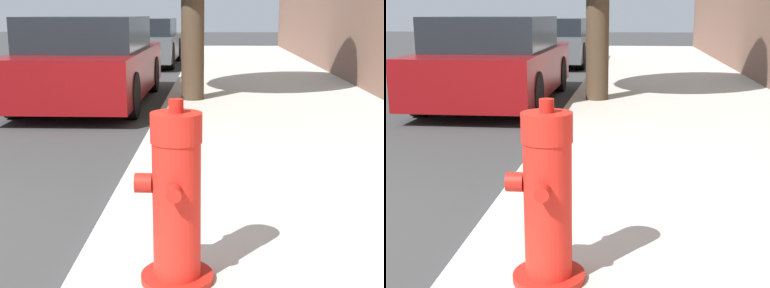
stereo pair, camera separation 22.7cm
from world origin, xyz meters
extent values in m
cube|color=beige|center=(3.47, 0.00, 0.06)|extent=(3.43, 40.00, 0.12)
cylinder|color=red|center=(2.33, -0.30, 0.14)|extent=(0.37, 0.37, 0.04)
cylinder|color=red|center=(2.33, -0.30, 0.50)|extent=(0.24, 0.24, 0.69)
cylinder|color=red|center=(2.33, -0.30, 0.92)|extent=(0.25, 0.25, 0.14)
cylinder|color=red|center=(2.33, -0.30, 1.03)|extent=(0.07, 0.07, 0.07)
cylinder|color=red|center=(2.33, -0.46, 0.64)|extent=(0.07, 0.07, 0.07)
cylinder|color=red|center=(2.33, -0.15, 0.64)|extent=(0.07, 0.07, 0.07)
cylinder|color=red|center=(2.17, -0.30, 0.64)|extent=(0.09, 0.10, 0.10)
cube|color=maroon|center=(0.52, 5.94, 0.53)|extent=(1.82, 4.36, 0.70)
cube|color=black|center=(0.52, 5.77, 1.14)|extent=(1.68, 2.40, 0.52)
cylinder|color=black|center=(-0.31, 7.30, 0.33)|extent=(0.20, 0.66, 0.66)
cylinder|color=black|center=(1.36, 7.30, 0.33)|extent=(0.20, 0.66, 0.66)
cylinder|color=black|center=(-0.31, 4.59, 0.33)|extent=(0.20, 0.66, 0.66)
cylinder|color=black|center=(1.36, 4.59, 0.33)|extent=(0.20, 0.66, 0.66)
cube|color=#4C5156|center=(0.54, 12.66, 0.52)|extent=(1.83, 4.29, 0.65)
cube|color=black|center=(0.54, 12.49, 1.08)|extent=(1.68, 2.36, 0.47)
cylinder|color=black|center=(-0.29, 13.99, 0.36)|extent=(0.20, 0.71, 0.71)
cylinder|color=black|center=(1.38, 13.99, 0.36)|extent=(0.20, 0.71, 0.71)
cylinder|color=black|center=(-0.29, 11.33, 0.36)|extent=(0.20, 0.71, 0.71)
cylinder|color=black|center=(1.38, 11.33, 0.36)|extent=(0.20, 0.71, 0.71)
cylinder|color=#423323|center=(2.18, 5.63, 1.34)|extent=(0.36, 0.36, 2.44)
camera|label=1|loc=(2.51, -2.79, 1.45)|focal=50.00mm
camera|label=2|loc=(2.73, -2.78, 1.45)|focal=50.00mm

